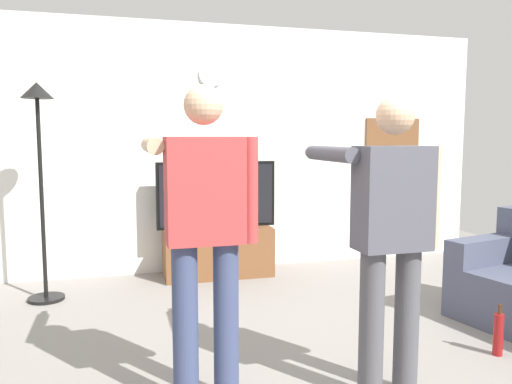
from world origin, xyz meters
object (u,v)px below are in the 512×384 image
(framed_picture, at_px, (392,142))
(person_standing_nearer_couch, at_px, (391,230))
(television, at_px, (217,195))
(tv_stand, at_px, (218,252))
(wall_clock, at_px, (211,74))
(floor_lamp, at_px, (39,146))
(beverage_bottle, at_px, (498,334))
(person_standing_nearer_lamp, at_px, (204,227))

(framed_picture, distance_m, person_standing_nearer_couch, 3.54)
(framed_picture, bearing_deg, television, -173.62)
(framed_picture, xyz_separation_m, person_standing_nearer_couch, (-1.78, -3.02, -0.46))
(framed_picture, bearing_deg, tv_stand, -172.45)
(television, height_order, wall_clock, wall_clock)
(wall_clock, xyz_separation_m, person_standing_nearer_couch, (0.44, -3.01, -1.19))
(wall_clock, bearing_deg, floor_lamp, -158.34)
(television, height_order, beverage_bottle, television)
(person_standing_nearer_lamp, distance_m, beverage_bottle, 2.19)
(framed_picture, relative_size, person_standing_nearer_lamp, 0.41)
(television, xyz_separation_m, beverage_bottle, (1.45, -2.51, -0.72))
(television, bearing_deg, beverage_bottle, -60.03)
(framed_picture, height_order, floor_lamp, floor_lamp)
(wall_clock, relative_size, framed_picture, 0.38)
(framed_picture, height_order, beverage_bottle, framed_picture)
(framed_picture, relative_size, person_standing_nearer_couch, 0.42)
(television, distance_m, floor_lamp, 1.80)
(tv_stand, relative_size, wall_clock, 4.27)
(television, xyz_separation_m, floor_lamp, (-1.67, -0.42, 0.53))
(framed_picture, height_order, person_standing_nearer_lamp, person_standing_nearer_lamp)
(person_standing_nearer_couch, height_order, beverage_bottle, person_standing_nearer_couch)
(television, bearing_deg, tv_stand, -90.00)
(tv_stand, relative_size, beverage_bottle, 3.18)
(wall_clock, height_order, framed_picture, wall_clock)
(floor_lamp, distance_m, beverage_bottle, 3.95)
(tv_stand, xyz_separation_m, beverage_bottle, (1.45, -2.46, -0.11))
(floor_lamp, bearing_deg, beverage_bottle, -33.78)
(television, relative_size, person_standing_nearer_couch, 0.75)
(tv_stand, xyz_separation_m, television, (-0.00, 0.05, 0.61))
(tv_stand, xyz_separation_m, person_standing_nearer_lamp, (-0.58, -2.54, 0.74))
(wall_clock, xyz_separation_m, person_standing_nearer_lamp, (-0.58, -2.83, -1.16))
(floor_lamp, bearing_deg, television, 14.11)
(beverage_bottle, bearing_deg, tv_stand, 120.44)
(tv_stand, height_order, wall_clock, wall_clock)
(person_standing_nearer_lamp, bearing_deg, framed_picture, 45.32)
(tv_stand, xyz_separation_m, person_standing_nearer_couch, (0.44, -2.72, 0.71))
(wall_clock, xyz_separation_m, floor_lamp, (-1.67, -0.66, -0.76))
(tv_stand, distance_m, beverage_bottle, 2.85)
(person_standing_nearer_couch, distance_m, beverage_bottle, 1.32)
(television, distance_m, person_standing_nearer_lamp, 2.65)
(framed_picture, xyz_separation_m, floor_lamp, (-3.90, -0.67, -0.02))
(person_standing_nearer_lamp, height_order, beverage_bottle, person_standing_nearer_lamp)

